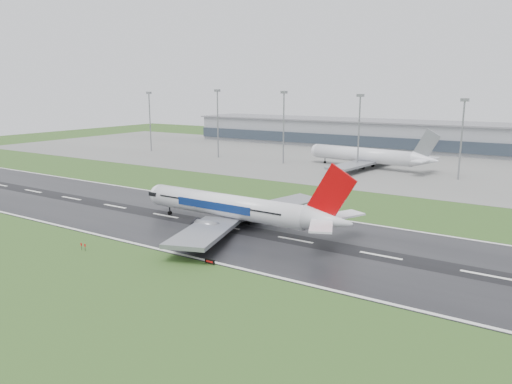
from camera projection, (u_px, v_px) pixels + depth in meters
The scene contains 12 objects.
ground at pixel (166, 216), 133.11m from camera, with size 520.00×520.00×0.00m, color #2A4C1B.
runway at pixel (166, 216), 133.10m from camera, with size 400.00×45.00×0.10m, color black.
apron at pixel (345, 160), 235.95m from camera, with size 400.00×130.00×0.08m, color slate.
terminal at pixel (386, 135), 283.77m from camera, with size 240.00×36.00×15.00m, color gray.
main_airliner at pixel (239, 194), 119.56m from camera, with size 59.08×56.27×17.44m, color white, non-canonical shape.
parked_airliner at pixel (368, 148), 211.08m from camera, with size 60.30×56.14×17.67m, color silver, non-canonical shape.
runway_sign at pixel (210, 262), 96.50m from camera, with size 2.30×0.26×1.04m, color black, non-canonical shape.
floodmast_0 at pixel (150, 123), 267.10m from camera, with size 0.64×0.64×30.98m, color gray.
floodmast_1 at pixel (218, 125), 242.49m from camera, with size 0.64×0.64×32.30m, color gray.
floodmast_2 at pixel (284, 129), 222.75m from camera, with size 0.64×0.64×31.65m, color gray.
floodmast_3 at pixel (359, 134), 203.83m from camera, with size 0.64×0.64×30.52m, color gray.
floodmast_4 at pixel (461, 141), 182.68m from camera, with size 0.64×0.64×29.22m, color gray.
Camera 1 is at (90.39, -95.07, 34.01)m, focal length 34.39 mm.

